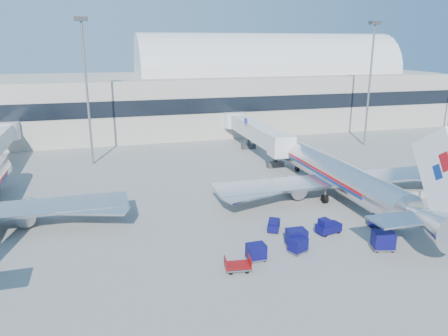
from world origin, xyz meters
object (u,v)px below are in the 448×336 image
object	(u,v)px
airliner_main	(341,176)
jetbridge_near	(253,130)
barrier_near	(407,196)
cart_train_c	(256,252)
tug_left	(274,224)
cart_train_b	(298,245)
tug_lead	(328,227)
cart_train_a	(296,237)
cart_solo_near	(383,240)
barrier_mid	(429,193)
mast_west	(85,71)
cart_solo_far	(437,224)
cart_open_red	(238,266)
mast_east	(371,66)
tug_right	(380,222)

from	to	relation	value
airliner_main	jetbridge_near	bearing A→B (deg)	95.22
barrier_near	cart_train_c	bearing A→B (deg)	-157.16
tug_left	cart_train_b	distance (m)	5.26
barrier_near	cart_train_b	distance (m)	21.62
jetbridge_near	tug_lead	bearing A→B (deg)	-96.78
barrier_near	cart_train_a	distance (m)	20.70
tug_lead	cart_train_c	size ratio (longest dim) A/B	1.55
cart_solo_near	barrier_mid	bearing A→B (deg)	52.33
mast_west	barrier_near	bearing A→B (deg)	-36.38
cart_train_b	cart_solo_far	xyz separation A→B (m)	(15.92, 0.48, 0.03)
barrier_near	cart_train_c	distance (m)	25.62
barrier_near	cart_open_red	bearing A→B (deg)	-156.25
mast_west	cart_open_red	world-z (taller)	mast_west
cart_open_red	mast_east	bearing A→B (deg)	53.56
cart_train_c	cart_open_red	size ratio (longest dim) A/B	0.75
barrier_mid	cart_open_red	xyz separation A→B (m)	(-29.05, -11.33, -0.03)
tug_lead	tug_left	xyz separation A→B (m)	(-5.05, 2.19, -0.08)
tug_right	cart_train_c	size ratio (longest dim) A/B	1.40
tug_right	cart_open_red	bearing A→B (deg)	-114.98
airliner_main	cart_solo_near	world-z (taller)	airliner_main
barrier_mid	tug_left	bearing A→B (deg)	-169.24
tug_lead	cart_solo_far	distance (m)	11.46
jetbridge_near	tug_left	distance (m)	34.59
jetbridge_near	barrier_mid	world-z (taller)	jetbridge_near
barrier_near	jetbridge_near	bearing A→B (deg)	109.85
jetbridge_near	tug_right	distance (m)	35.77
mast_east	tug_lead	distance (m)	45.81
barrier_mid	airliner_main	bearing A→B (deg)	167.50
airliner_main	cart_train_c	distance (m)	20.08
mast_east	tug_left	world-z (taller)	mast_east
cart_solo_far	cart_solo_near	bearing A→B (deg)	-134.24
cart_train_c	cart_train_b	bearing A→B (deg)	2.91
barrier_mid	tug_left	distance (m)	23.37
barrier_mid	cart_solo_near	size ratio (longest dim) A/B	1.27
barrier_near	cart_open_red	distance (m)	28.13
airliner_main	cart_train_b	distance (m)	16.75
tug_lead	cart_train_c	xyz separation A→B (m)	(-9.00, -3.40, 0.07)
airliner_main	cart_train_a	xyz separation A→B (m)	(-10.94, -10.85, -2.01)
jetbridge_near	cart_solo_far	size ratio (longest dim) A/B	12.71
tug_lead	cart_solo_far	world-z (taller)	tug_lead
tug_right	cart_train_c	distance (m)	15.37
tug_left	cart_solo_near	size ratio (longest dim) A/B	1.07
barrier_near	barrier_mid	xyz separation A→B (m)	(3.30, 0.00, 0.00)
jetbridge_near	mast_east	xyz separation A→B (m)	(22.40, -0.81, 10.86)
mast_east	cart_solo_far	bearing A→B (deg)	-112.58
mast_west	mast_east	distance (m)	50.00
barrier_mid	tug_right	distance (m)	13.67
cart_solo_far	cart_open_red	distance (m)	22.42
mast_east	barrier_mid	distance (m)	32.64
tug_left	cart_open_red	bearing A→B (deg)	166.20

